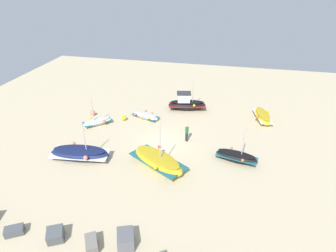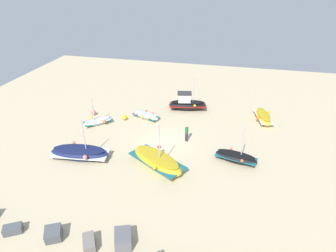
{
  "view_description": "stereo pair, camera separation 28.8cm",
  "coord_description": "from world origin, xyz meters",
  "px_view_note": "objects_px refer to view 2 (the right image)",
  "views": [
    {
      "loc": [
        -5.19,
        21.88,
        14.38
      ],
      "look_at": [
        -0.02,
        -1.75,
        0.9
      ],
      "focal_mm": 30.3,
      "sensor_mm": 36.0,
      "label": 1
    },
    {
      "loc": [
        -5.47,
        21.82,
        14.38
      ],
      "look_at": [
        -0.02,
        -1.75,
        0.9
      ],
      "focal_mm": 30.3,
      "sensor_mm": 36.0,
      "label": 2
    }
  ],
  "objects_px": {
    "fishing_boat_1": "(263,117)",
    "mooring_buoy_0": "(93,112)",
    "fishing_boat_3": "(157,160)",
    "fishing_boat_0": "(187,104)",
    "fishing_boat_2": "(80,153)",
    "fishing_boat_4": "(146,116)",
    "mooring_buoy_1": "(124,117)",
    "fishing_boat_5": "(236,157)",
    "person_walking": "(187,132)",
    "fishing_boat_6": "(98,121)"
  },
  "relations": [
    {
      "from": "fishing_boat_4",
      "to": "fishing_boat_5",
      "type": "xyz_separation_m",
      "value": [
        -9.76,
        5.92,
        0.12
      ]
    },
    {
      "from": "fishing_boat_0",
      "to": "fishing_boat_6",
      "type": "height_order",
      "value": "fishing_boat_0"
    },
    {
      "from": "fishing_boat_4",
      "to": "mooring_buoy_1",
      "type": "bearing_deg",
      "value": 45.88
    },
    {
      "from": "person_walking",
      "to": "fishing_boat_5",
      "type": "bearing_deg",
      "value": 92.22
    },
    {
      "from": "fishing_boat_0",
      "to": "fishing_boat_4",
      "type": "xyz_separation_m",
      "value": [
        4.01,
        3.22,
        -0.39
      ]
    },
    {
      "from": "fishing_boat_5",
      "to": "person_walking",
      "type": "xyz_separation_m",
      "value": [
        4.64,
        -2.27,
        0.55
      ]
    },
    {
      "from": "fishing_boat_3",
      "to": "fishing_boat_4",
      "type": "bearing_deg",
      "value": -35.63
    },
    {
      "from": "fishing_boat_0",
      "to": "person_walking",
      "type": "distance_m",
      "value": 6.96
    },
    {
      "from": "fishing_boat_1",
      "to": "person_walking",
      "type": "relative_size",
      "value": 2.31
    },
    {
      "from": "fishing_boat_0",
      "to": "fishing_boat_5",
      "type": "distance_m",
      "value": 10.8
    },
    {
      "from": "fishing_boat_1",
      "to": "fishing_boat_2",
      "type": "relative_size",
      "value": 0.75
    },
    {
      "from": "fishing_boat_4",
      "to": "mooring_buoy_1",
      "type": "distance_m",
      "value": 2.34
    },
    {
      "from": "fishing_boat_5",
      "to": "fishing_boat_2",
      "type": "bearing_deg",
      "value": 23.46
    },
    {
      "from": "fishing_boat_1",
      "to": "mooring_buoy_1",
      "type": "relative_size",
      "value": 6.38
    },
    {
      "from": "mooring_buoy_0",
      "to": "mooring_buoy_1",
      "type": "xyz_separation_m",
      "value": [
        -3.8,
        0.37,
        -0.03
      ]
    },
    {
      "from": "fishing_boat_4",
      "to": "person_walking",
      "type": "bearing_deg",
      "value": 165.37
    },
    {
      "from": "fishing_boat_0",
      "to": "person_walking",
      "type": "bearing_deg",
      "value": 88.35
    },
    {
      "from": "fishing_boat_4",
      "to": "mooring_buoy_0",
      "type": "xyz_separation_m",
      "value": [
        5.92,
        0.62,
        0.06
      ]
    },
    {
      "from": "fishing_boat_1",
      "to": "mooring_buoy_0",
      "type": "xyz_separation_m",
      "value": [
        18.37,
        2.99,
        -0.06
      ]
    },
    {
      "from": "fishing_boat_0",
      "to": "fishing_boat_1",
      "type": "height_order",
      "value": "fishing_boat_0"
    },
    {
      "from": "fishing_boat_2",
      "to": "fishing_boat_1",
      "type": "bearing_deg",
      "value": -151.95
    },
    {
      "from": "fishing_boat_2",
      "to": "fishing_boat_3",
      "type": "bearing_deg",
      "value": 176.97
    },
    {
      "from": "fishing_boat_2",
      "to": "fishing_boat_3",
      "type": "height_order",
      "value": "fishing_boat_3"
    },
    {
      "from": "fishing_boat_6",
      "to": "mooring_buoy_0",
      "type": "bearing_deg",
      "value": 85.88
    },
    {
      "from": "fishing_boat_2",
      "to": "mooring_buoy_1",
      "type": "bearing_deg",
      "value": -105.75
    },
    {
      "from": "fishing_boat_1",
      "to": "fishing_boat_5",
      "type": "bearing_deg",
      "value": -29.88
    },
    {
      "from": "fishing_boat_3",
      "to": "person_walking",
      "type": "relative_size",
      "value": 3.17
    },
    {
      "from": "fishing_boat_0",
      "to": "fishing_boat_4",
      "type": "relative_size",
      "value": 1.36
    },
    {
      "from": "fishing_boat_5",
      "to": "fishing_boat_6",
      "type": "xyz_separation_m",
      "value": [
        14.28,
        -3.52,
        -0.11
      ]
    },
    {
      "from": "mooring_buoy_1",
      "to": "fishing_boat_3",
      "type": "bearing_deg",
      "value": 128.14
    },
    {
      "from": "mooring_buoy_1",
      "to": "fishing_boat_6",
      "type": "bearing_deg",
      "value": 30.49
    },
    {
      "from": "fishing_boat_3",
      "to": "fishing_boat_0",
      "type": "bearing_deg",
      "value": -61.68
    },
    {
      "from": "fishing_boat_1",
      "to": "mooring_buoy_0",
      "type": "distance_m",
      "value": 18.61
    },
    {
      "from": "fishing_boat_5",
      "to": "fishing_boat_0",
      "type": "bearing_deg",
      "value": -45.25
    },
    {
      "from": "fishing_boat_5",
      "to": "fishing_boat_6",
      "type": "height_order",
      "value": "fishing_boat_5"
    },
    {
      "from": "fishing_boat_0",
      "to": "fishing_boat_1",
      "type": "distance_m",
      "value": 8.48
    },
    {
      "from": "fishing_boat_2",
      "to": "mooring_buoy_0",
      "type": "xyz_separation_m",
      "value": [
        2.57,
        -7.82,
        -0.16
      ]
    },
    {
      "from": "fishing_boat_0",
      "to": "fishing_boat_6",
      "type": "xyz_separation_m",
      "value": [
        8.53,
        5.62,
        -0.38
      ]
    },
    {
      "from": "mooring_buoy_0",
      "to": "fishing_boat_4",
      "type": "bearing_deg",
      "value": -174.06
    },
    {
      "from": "fishing_boat_6",
      "to": "fishing_boat_2",
      "type": "bearing_deg",
      "value": -121.23
    },
    {
      "from": "mooring_buoy_0",
      "to": "fishing_boat_0",
      "type": "bearing_deg",
      "value": -158.91
    },
    {
      "from": "fishing_boat_1",
      "to": "fishing_boat_3",
      "type": "bearing_deg",
      "value": -52.83
    },
    {
      "from": "fishing_boat_1",
      "to": "fishing_boat_3",
      "type": "relative_size",
      "value": 0.73
    },
    {
      "from": "fishing_boat_0",
      "to": "fishing_boat_3",
      "type": "height_order",
      "value": "fishing_boat_3"
    },
    {
      "from": "fishing_boat_1",
      "to": "fishing_boat_3",
      "type": "xyz_separation_m",
      "value": [
        9.03,
        10.43,
        0.12
      ]
    },
    {
      "from": "fishing_boat_6",
      "to": "mooring_buoy_1",
      "type": "relative_size",
      "value": 5.04
    },
    {
      "from": "fishing_boat_1",
      "to": "fishing_boat_6",
      "type": "xyz_separation_m",
      "value": [
        16.97,
        4.78,
        -0.1
      ]
    },
    {
      "from": "person_walking",
      "to": "mooring_buoy_0",
      "type": "bearing_deg",
      "value": -77.03
    },
    {
      "from": "person_walking",
      "to": "fishing_boat_1",
      "type": "bearing_deg",
      "value": 157.75
    },
    {
      "from": "fishing_boat_2",
      "to": "mooring_buoy_1",
      "type": "distance_m",
      "value": 7.55
    }
  ]
}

